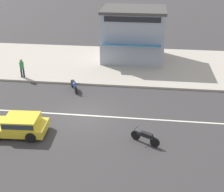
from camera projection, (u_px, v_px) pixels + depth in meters
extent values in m
plane|color=#383535|center=(84.00, 115.00, 20.17)|extent=(160.00, 160.00, 0.00)
cube|color=silver|center=(84.00, 115.00, 20.17)|extent=(50.40, 0.14, 0.01)
cube|color=#ADA393|center=(106.00, 63.00, 28.87)|extent=(68.00, 10.00, 0.15)
cube|color=yellow|center=(17.00, 127.00, 18.07)|extent=(3.52, 1.89, 0.48)
cube|color=yellow|center=(22.00, 120.00, 17.84)|extent=(1.97, 1.64, 0.46)
cube|color=#28333D|center=(22.00, 120.00, 17.84)|extent=(1.89, 1.67, 0.29)
cylinder|color=black|center=(5.00, 121.00, 18.91)|extent=(0.61, 0.25, 0.60)
cylinder|color=black|center=(31.00, 137.00, 17.31)|extent=(0.61, 0.25, 0.60)
cylinder|color=black|center=(39.00, 122.00, 18.78)|extent=(0.61, 0.25, 0.60)
cylinder|color=black|center=(76.00, 90.00, 23.03)|extent=(0.34, 0.55, 0.56)
cylinder|color=black|center=(72.00, 84.00, 24.11)|extent=(0.34, 0.55, 0.56)
cube|color=#23479E|center=(74.00, 84.00, 23.48)|extent=(0.60, 1.03, 0.18)
cube|color=black|center=(73.00, 82.00, 23.56)|extent=(0.47, 0.62, 0.12)
ellipsoid|color=#23479E|center=(74.00, 84.00, 23.24)|extent=(0.39, 0.46, 0.22)
cylinder|color=#232326|center=(75.00, 84.00, 22.84)|extent=(0.52, 0.27, 0.03)
cylinder|color=black|center=(136.00, 135.00, 17.54)|extent=(0.54, 0.35, 0.56)
cylinder|color=black|center=(155.00, 142.00, 16.91)|extent=(0.54, 0.35, 0.56)
cube|color=black|center=(145.00, 136.00, 17.14)|extent=(0.98, 0.61, 0.18)
cube|color=black|center=(148.00, 134.00, 17.00)|extent=(0.60, 0.47, 0.12)
ellipsoid|color=black|center=(142.00, 133.00, 17.19)|extent=(0.47, 0.40, 0.22)
cylinder|color=#232326|center=(136.00, 128.00, 17.31)|extent=(0.29, 0.51, 0.03)
cylinder|color=#232838|center=(21.00, 73.00, 25.50)|extent=(0.14, 0.14, 0.76)
cylinder|color=#232838|center=(24.00, 73.00, 25.47)|extent=(0.14, 0.14, 0.76)
cylinder|color=#389956|center=(22.00, 65.00, 25.19)|extent=(0.34, 0.34, 0.57)
sphere|color=#997051|center=(21.00, 60.00, 25.03)|extent=(0.21, 0.21, 0.21)
cube|color=#999EA8|center=(133.00, 35.00, 29.04)|extent=(5.64, 4.59, 4.47)
cube|color=#474442|center=(134.00, 9.00, 28.02)|extent=(5.75, 4.68, 0.24)
cube|color=#286BA3|center=(131.00, 45.00, 26.76)|extent=(5.08, 0.90, 0.28)
cube|color=black|center=(132.00, 20.00, 26.13)|extent=(4.79, 0.08, 0.44)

